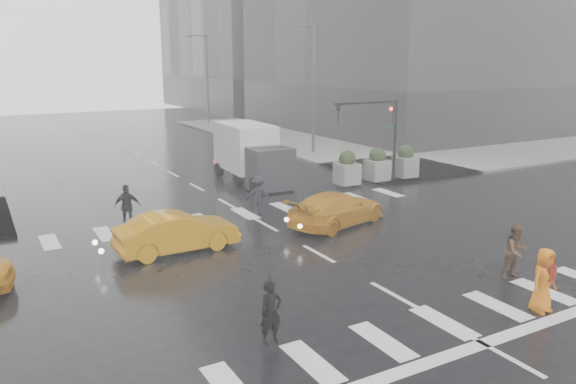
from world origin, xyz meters
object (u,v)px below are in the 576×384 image
pedestrian_orange (544,280)px  taxi_mid (177,232)px  box_truck (252,152)px  traffic_signal_pole (381,124)px  pedestrian_brown (516,252)px

pedestrian_orange → taxi_mid: (-6.92, 9.47, -0.19)m
taxi_mid → box_truck: bearing=-41.1°
traffic_signal_pole → taxi_mid: size_ratio=1.05×
traffic_signal_pole → pedestrian_brown: size_ratio=2.62×
traffic_signal_pole → pedestrian_orange: (-6.27, -14.81, -2.32)m
pedestrian_brown → taxi_mid: pedestrian_brown is taller
pedestrian_orange → traffic_signal_pole: bearing=63.3°
traffic_signal_pole → box_truck: size_ratio=0.76×
taxi_mid → box_truck: 11.41m
box_truck → traffic_signal_pole: bearing=-26.5°
taxi_mid → box_truck: (7.19, 8.81, 0.98)m
pedestrian_brown → taxi_mid: size_ratio=0.40×
traffic_signal_pole → taxi_mid: 14.45m
pedestrian_brown → taxi_mid: 11.17m
traffic_signal_pole → pedestrian_orange: bearing=-113.0°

